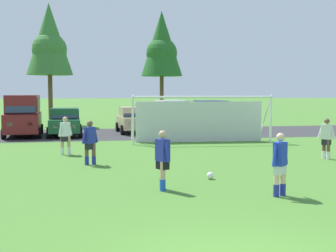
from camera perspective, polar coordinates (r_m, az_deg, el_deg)
The scene contains 16 objects.
ground_plane at distance 21.30m, azimuth -4.35°, elevation -2.84°, with size 400.00×400.00×0.00m, color #477A2D.
parking_lot_strip at distance 28.69m, azimuth -5.93°, elevation -0.99°, with size 52.00×8.40×0.01m, color #333335.
soccer_ball at distance 13.61m, azimuth 5.54°, elevation -6.46°, with size 0.22×0.22×0.22m.
soccer_goal at distance 23.60m, azimuth 4.23°, elevation 1.01°, with size 7.53×2.41×2.57m.
player_midfield_center at distance 19.29m, azimuth -13.25°, elevation -1.23°, with size 0.61×0.56×1.64m.
player_defender_far at distance 18.66m, azimuth 19.98°, elevation -1.56°, with size 0.54×0.62×1.64m.
player_winger_left at distance 11.59m, azimuth 14.42°, elevation -4.90°, with size 0.65×0.51×1.64m.
player_winger_right at distance 16.38m, azimuth -10.13°, elevation -2.15°, with size 0.64×0.52×1.64m.
player_trailing_back at distance 11.93m, azimuth -0.71°, elevation -4.50°, with size 0.39×0.73×1.64m.
parked_car_slot_left at distance 28.18m, azimuth -18.36°, elevation 1.44°, with size 2.42×4.91×2.52m.
parked_car_slot_center_left at distance 27.68m, azimuth -13.31°, elevation 0.53°, with size 2.14×4.25×1.72m.
parked_car_slot_center at distance 29.18m, azimuth -4.54°, elevation 0.83°, with size 2.21×4.29×1.72m.
parked_car_slot_center_right at distance 30.19m, azimuth 0.46°, elevation 1.41°, with size 2.33×4.70×2.16m.
parked_car_slot_right at distance 28.66m, azimuth 5.67°, elevation 1.23°, with size 2.33×4.70×2.16m.
tree_left_edge at distance 37.40m, azimuth -15.24°, elevation 10.60°, with size 3.73×3.73×9.94m.
tree_mid_left at distance 40.62m, azimuth -0.83°, elevation 10.42°, with size 3.80×3.80×10.12m.
Camera 1 is at (-2.22, -6.02, 2.66)m, focal length 46.69 mm.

